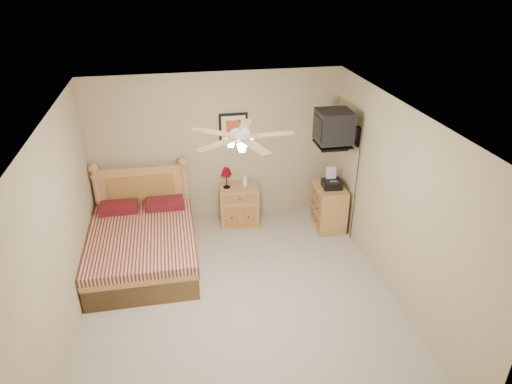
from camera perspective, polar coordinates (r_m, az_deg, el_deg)
The scene contains 17 objects.
floor at distance 6.11m, azimuth -1.94°, elevation -13.64°, with size 4.50×4.50×0.00m, color #A59E95.
ceiling at distance 4.86m, azimuth -2.40°, elevation 9.27°, with size 4.00×4.50×0.04m, color white.
wall_back at distance 7.39m, azimuth -4.88°, elevation 5.27°, with size 4.00×0.04×2.50m, color tan.
wall_front at distance 3.66m, azimuth 3.77°, elevation -21.42°, with size 4.00×0.04×2.50m, color tan.
wall_left at distance 5.50m, azimuth -23.29°, elevation -5.23°, with size 0.04×4.50×2.50m, color tan.
wall_right at distance 5.97m, azimuth 17.18°, elevation -1.50°, with size 0.04×4.50×2.50m, color tan.
bed at distance 6.64m, azimuth -14.25°, elevation -4.25°, with size 1.46×1.92×1.25m, color tan, non-canonical shape.
nightstand at distance 7.59m, azimuth -2.09°, elevation -1.62°, with size 0.62×0.47×0.68m, color #9D6842.
table_lamp at distance 7.35m, azimuth -3.71°, elevation 1.78°, with size 0.19×0.19×0.35m, color #610410, non-canonical shape.
lotion_bottle at distance 7.41m, azimuth -1.40°, elevation 1.51°, with size 0.08×0.08×0.22m, color white.
framed_picture at distance 7.27m, azimuth -2.84°, elevation 8.09°, with size 0.46×0.04×0.46m, color black.
dresser at distance 7.55m, azimuth 9.11°, elevation -1.84°, with size 0.44×0.63×0.75m, color #B7783F.
fax_machine at distance 7.29m, azimuth 9.51°, elevation 1.67°, with size 0.29×0.31×0.31m, color black, non-canonical shape.
magazine_lower at distance 7.51m, azimuth 8.58°, elevation 1.36°, with size 0.22×0.30×0.03m, color #B1A990.
magazine_upper at distance 7.50m, azimuth 8.70°, elevation 1.50°, with size 0.22×0.30×0.02m, color tan.
wall_tv at distance 6.76m, azimuth 10.89°, elevation 7.83°, with size 0.56×0.46×0.58m, color black, non-canonical shape.
ceiling_fan at distance 4.72m, azimuth -1.99°, elevation 6.93°, with size 1.14×1.14×0.28m, color silver, non-canonical shape.
Camera 1 is at (-0.68, -4.58, 3.99)m, focal length 32.00 mm.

